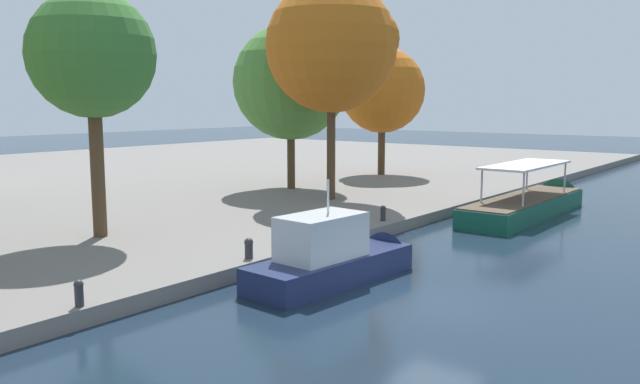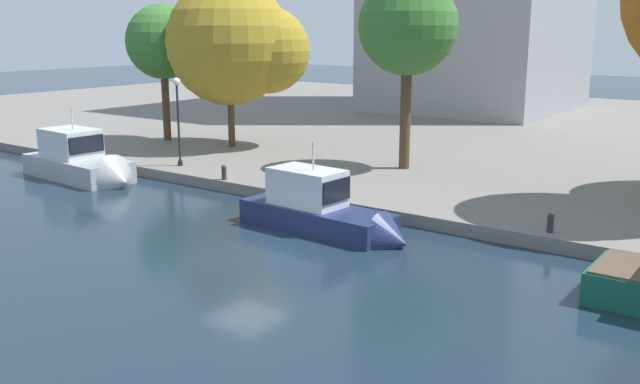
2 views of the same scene
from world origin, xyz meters
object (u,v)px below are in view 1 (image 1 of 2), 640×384
at_px(mooring_bollard_1, 79,292).
at_px(tree_4, 89,56).
at_px(tree_5, 289,87).
at_px(motor_yacht_1, 340,262).
at_px(mooring_bollard_0, 249,248).
at_px(mooring_bollard_2, 383,213).
at_px(tour_boat_2, 531,206).
at_px(tree_0, 334,47).
at_px(tree_2, 379,91).

distance_m(mooring_bollard_1, tree_4, 12.37).
bearing_deg(tree_5, motor_yacht_1, -134.39).
relative_size(mooring_bollard_0, tree_4, 0.08).
relative_size(mooring_bollard_1, mooring_bollard_2, 1.03).
height_order(tour_boat_2, tree_0, tree_0).
bearing_deg(motor_yacht_1, tree_2, 34.01).
xyz_separation_m(tour_boat_2, tree_4, (-19.97, 11.54, 7.68)).
distance_m(motor_yacht_1, tree_5, 21.56).
relative_size(mooring_bollard_1, tree_2, 0.08).
height_order(motor_yacht_1, mooring_bollard_2, motor_yacht_1).
relative_size(tour_boat_2, tree_0, 1.03).
distance_m(mooring_bollard_0, tree_2, 29.39).
height_order(mooring_bollard_1, tree_2, tree_2).
xyz_separation_m(tree_2, tree_5, (-10.58, 0.12, 0.11)).
relative_size(mooring_bollard_2, tree_0, 0.06).
height_order(motor_yacht_1, mooring_bollard_0, motor_yacht_1).
distance_m(motor_yacht_1, mooring_bollard_0, 3.42).
xyz_separation_m(tour_boat_2, tree_5, (-3.14, 15.13, 6.81)).
height_order(tree_4, tree_5, tree_5).
height_order(motor_yacht_1, tree_2, tree_2).
distance_m(tour_boat_2, tree_4, 24.31).
height_order(motor_yacht_1, tree_0, tree_0).
height_order(tour_boat_2, tree_2, tree_2).
height_order(motor_yacht_1, tree_4, tree_4).
relative_size(motor_yacht_1, tree_0, 0.62).
height_order(tour_boat_2, mooring_bollard_2, tour_boat_2).
height_order(mooring_bollard_2, tree_4, tree_4).
distance_m(mooring_bollard_2, tree_5, 14.44).
relative_size(mooring_bollard_0, tree_0, 0.06).
bearing_deg(tour_boat_2, tree_0, 117.17).
bearing_deg(tree_5, tree_0, -111.27).
distance_m(motor_yacht_1, mooring_bollard_1, 8.87).
bearing_deg(mooring_bollard_2, tree_4, 143.54).
xyz_separation_m(motor_yacht_1, mooring_bollard_1, (-8.38, 2.90, 0.36)).
height_order(mooring_bollard_0, tree_5, tree_5).
bearing_deg(mooring_bollard_0, tree_0, 25.04).
bearing_deg(mooring_bollard_0, tree_5, 36.26).
relative_size(motor_yacht_1, mooring_bollard_1, 10.18).
relative_size(tree_0, tree_5, 1.18).
height_order(mooring_bollard_1, mooring_bollard_2, mooring_bollard_1).
bearing_deg(motor_yacht_1, mooring_bollard_1, 164.71).
distance_m(tour_boat_2, tree_5, 16.89).
relative_size(mooring_bollard_2, tree_2, 0.08).
bearing_deg(mooring_bollard_0, motor_yacht_1, -65.18).
height_order(tree_0, tree_5, tree_0).
distance_m(mooring_bollard_1, mooring_bollard_2, 16.42).
height_order(mooring_bollard_1, tree_5, tree_5).
height_order(mooring_bollard_0, tree_4, tree_4).
bearing_deg(tree_5, tree_4, -167.96).
bearing_deg(tree_2, mooring_bollard_0, -156.51).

